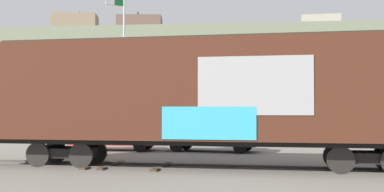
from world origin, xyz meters
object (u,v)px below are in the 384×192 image
object	(u,v)px
freight_car	(208,92)
parked_car_blue	(211,135)
flagpole	(122,53)
parked_car_red	(114,135)

from	to	relation	value
freight_car	parked_car_blue	bearing A→B (deg)	92.85
freight_car	flagpole	size ratio (longest dim) A/B	1.81
flagpole	parked_car_blue	world-z (taller)	flagpole
parked_car_red	parked_car_blue	bearing A→B (deg)	-0.97
flagpole	parked_car_red	world-z (taller)	flagpole
freight_car	flagpole	distance (m)	14.11
flagpole	parked_car_red	bearing A→B (deg)	-80.30
parked_car_red	parked_car_blue	world-z (taller)	parked_car_blue
freight_car	parked_car_blue	world-z (taller)	freight_car
parked_car_blue	flagpole	bearing A→B (deg)	139.36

